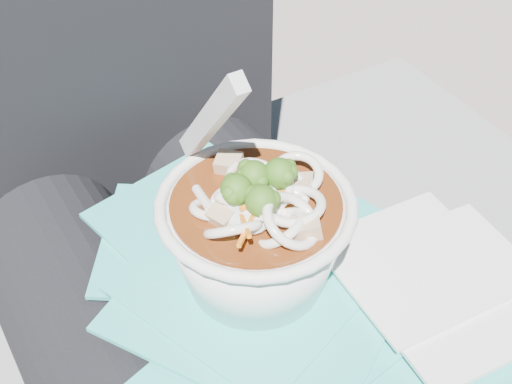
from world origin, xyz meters
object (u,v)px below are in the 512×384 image
person_body (191,280)px  plastic_bag (281,307)px  lap (243,368)px  udon_bowl (256,230)px

person_body → plastic_bag: 0.13m
person_body → lap: bearing=-90.0°
lap → udon_bowl: bearing=34.2°
person_body → plastic_bag: size_ratio=2.49×
lap → udon_bowl: size_ratio=2.54×
lap → person_body: 0.09m
person_body → plastic_bag: person_body is taller
udon_bowl → person_body: bearing=105.8°
lap → person_body: bearing=90.0°
person_body → plastic_bag: (0.03, -0.11, 0.06)m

